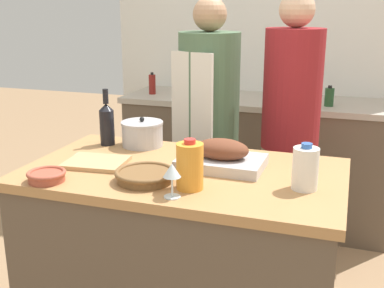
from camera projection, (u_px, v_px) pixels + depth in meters
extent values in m
cube|color=brown|center=(184.00, 270.00, 2.15)|extent=(1.29, 0.74, 0.87)
cube|color=#B27F4C|center=(183.00, 174.00, 2.03)|extent=(1.33, 0.76, 0.04)
cube|color=brown|center=(255.00, 162.00, 3.61)|extent=(1.89, 0.58, 0.89)
cube|color=#ADA393|center=(257.00, 101.00, 3.48)|extent=(1.95, 0.60, 0.04)
cube|color=silver|center=(268.00, 46.00, 3.70)|extent=(2.45, 0.10, 2.55)
cube|color=#BCBCC1|center=(222.00, 162.00, 2.04)|extent=(0.36, 0.25, 0.04)
ellipsoid|color=brown|center=(222.00, 149.00, 2.02)|extent=(0.23, 0.15, 0.09)
cylinder|color=brown|center=(145.00, 177.00, 1.88)|extent=(0.22, 0.22, 0.04)
torus|color=brown|center=(145.00, 172.00, 1.88)|extent=(0.24, 0.24, 0.02)
cube|color=tan|center=(96.00, 162.00, 2.08)|extent=(0.27, 0.23, 0.02)
cylinder|color=#B7B7BC|center=(142.00, 135.00, 2.35)|extent=(0.20, 0.20, 0.11)
cylinder|color=#B7B7BC|center=(142.00, 123.00, 2.33)|extent=(0.20, 0.20, 0.01)
sphere|color=black|center=(142.00, 119.00, 2.33)|extent=(0.02, 0.02, 0.02)
cylinder|color=#A84C38|center=(47.00, 177.00, 1.88)|extent=(0.14, 0.14, 0.03)
torus|color=#A84C38|center=(46.00, 173.00, 1.88)|extent=(0.15, 0.15, 0.02)
cylinder|color=orange|center=(190.00, 166.00, 1.79)|extent=(0.10, 0.10, 0.18)
cylinder|color=red|center=(190.00, 141.00, 1.76)|extent=(0.04, 0.04, 0.02)
cylinder|color=white|center=(305.00, 169.00, 1.79)|extent=(0.10, 0.10, 0.16)
cylinder|color=#3360B2|center=(307.00, 146.00, 1.76)|extent=(0.04, 0.04, 0.02)
cylinder|color=black|center=(107.00, 128.00, 2.36)|extent=(0.07, 0.07, 0.17)
cone|color=black|center=(106.00, 107.00, 2.33)|extent=(0.07, 0.07, 0.03)
cylinder|color=black|center=(105.00, 96.00, 2.32)|extent=(0.03, 0.03, 0.07)
cylinder|color=silver|center=(172.00, 197.00, 1.73)|extent=(0.06, 0.06, 0.00)
cylinder|color=silver|center=(172.00, 187.00, 1.72)|extent=(0.01, 0.01, 0.07)
cone|color=silver|center=(172.00, 170.00, 1.70)|extent=(0.06, 0.06, 0.05)
cube|color=#B7B7BC|center=(92.00, 155.00, 2.20)|extent=(0.16, 0.05, 0.01)
cube|color=black|center=(117.00, 157.00, 2.18)|extent=(0.10, 0.04, 0.01)
cylinder|color=#234C28|center=(329.00, 97.00, 3.20)|extent=(0.06, 0.06, 0.12)
cylinder|color=black|center=(330.00, 87.00, 3.18)|extent=(0.03, 0.03, 0.02)
cylinder|color=maroon|center=(152.00, 84.00, 3.63)|extent=(0.05, 0.05, 0.15)
cylinder|color=black|center=(152.00, 74.00, 3.61)|extent=(0.02, 0.02, 0.02)
cube|color=beige|center=(208.00, 206.00, 2.95)|extent=(0.33, 0.27, 0.78)
cylinder|color=#4C6B4C|center=(209.00, 90.00, 2.75)|extent=(0.35, 0.35, 0.65)
sphere|color=tan|center=(210.00, 14.00, 2.64)|extent=(0.19, 0.19, 0.19)
cube|color=silver|center=(192.00, 127.00, 2.68)|extent=(0.26, 0.10, 0.83)
cube|color=beige|center=(285.00, 210.00, 2.87)|extent=(0.30, 0.26, 0.80)
cylinder|color=maroon|center=(292.00, 89.00, 2.67)|extent=(0.32, 0.32, 0.66)
sphere|color=#DBAD89|center=(297.00, 9.00, 2.55)|extent=(0.19, 0.19, 0.19)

